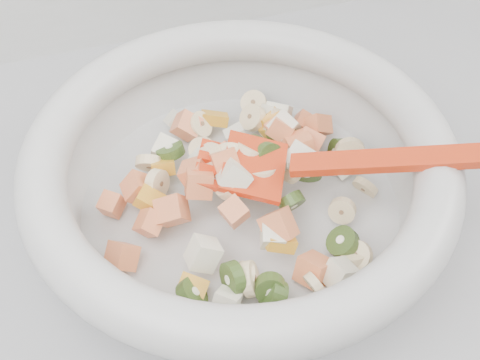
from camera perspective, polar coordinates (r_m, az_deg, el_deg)
name	(u,v)px	position (r m, az deg, el deg)	size (l,w,h in m)	color
mixing_bowl	(241,174)	(0.49, 0.08, 0.57)	(0.39, 0.35, 0.11)	silver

